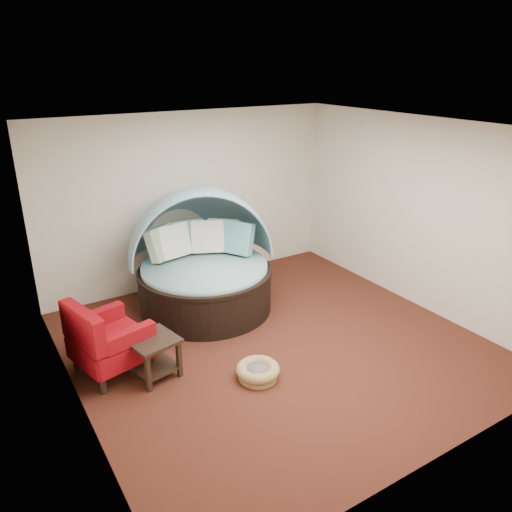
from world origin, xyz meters
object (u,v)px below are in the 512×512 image
pet_basket (258,371)px  red_armchair (106,340)px  side_table (153,352)px  canopy_daybed (203,254)px

pet_basket → red_armchair: red_armchair is taller
pet_basket → side_table: side_table is taller
canopy_daybed → pet_basket: size_ratio=4.15×
pet_basket → side_table: bearing=145.8°
canopy_daybed → side_table: bearing=-118.4°
pet_basket → red_armchair: size_ratio=0.62×
canopy_daybed → side_table: (-1.33, -1.35, -0.51)m
pet_basket → red_armchair: (-1.45, 1.05, 0.34)m
canopy_daybed → red_armchair: 2.06m
canopy_daybed → side_table: 1.96m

